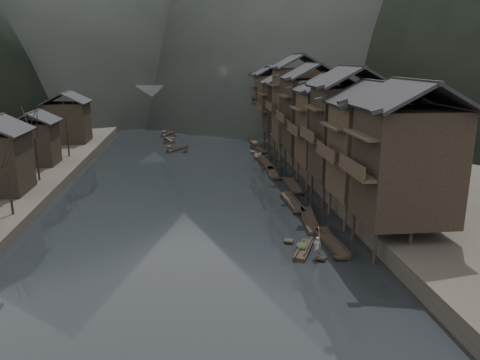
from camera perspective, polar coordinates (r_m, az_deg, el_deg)
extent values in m
plane|color=black|center=(44.84, -6.38, -5.37)|extent=(300.00, 300.00, 0.00)
cube|color=#2D2823|center=(90.30, 16.44, 4.91)|extent=(40.00, 200.00, 1.80)
cylinder|color=black|center=(37.36, 16.15, -7.96)|extent=(0.30, 0.30, 2.90)
cylinder|color=black|center=(41.51, 13.67, -5.48)|extent=(0.30, 0.30, 2.90)
cylinder|color=black|center=(38.46, 19.98, -7.62)|extent=(0.30, 0.30, 2.90)
cylinder|color=black|center=(42.51, 17.18, -5.25)|extent=(0.30, 0.30, 2.90)
cube|color=black|center=(38.99, 19.66, 1.62)|extent=(7.00, 6.00, 8.95)
cube|color=black|center=(37.53, 14.09, 0.86)|extent=(1.20, 5.70, 0.25)
cylinder|color=black|center=(43.46, 12.70, -4.50)|extent=(0.30, 0.30, 2.90)
cylinder|color=black|center=(47.79, 10.87, -2.63)|extent=(0.30, 0.30, 2.90)
cylinder|color=black|center=(44.41, 16.07, -4.30)|extent=(0.30, 0.30, 2.90)
cylinder|color=black|center=(48.66, 13.97, -2.50)|extent=(0.30, 0.30, 2.90)
cube|color=black|center=(45.28, 15.85, 3.38)|extent=(7.00, 6.00, 8.54)
cube|color=black|center=(44.03, 10.97, 2.80)|extent=(1.20, 5.70, 0.25)
cylinder|color=black|center=(49.80, 10.14, -1.89)|extent=(0.30, 0.30, 2.90)
cylinder|color=black|center=(54.24, 8.74, -0.45)|extent=(0.30, 0.30, 2.90)
cylinder|color=black|center=(50.63, 13.13, -1.77)|extent=(0.30, 0.30, 2.90)
cylinder|color=black|center=(55.01, 11.51, -0.37)|extent=(0.30, 0.30, 2.90)
cube|color=black|center=(51.63, 13.03, 5.58)|extent=(7.00, 6.00, 9.74)
cube|color=black|center=(50.54, 8.69, 5.04)|extent=(1.20, 5.70, 0.25)
cylinder|color=black|center=(56.30, 8.17, 0.13)|extent=(0.30, 0.30, 2.90)
cylinder|color=black|center=(60.82, 7.06, 1.26)|extent=(0.30, 0.30, 2.90)
cylinder|color=black|center=(57.04, 10.85, 0.20)|extent=(0.30, 0.30, 2.90)
cylinder|color=black|center=(61.50, 9.56, 1.32)|extent=(0.30, 0.30, 2.90)
cube|color=black|center=(58.28, 10.76, 6.20)|extent=(7.00, 6.00, 8.72)
cube|color=black|center=(57.31, 6.89, 5.77)|extent=(1.20, 5.70, 0.25)
cylinder|color=black|center=(63.85, 6.41, 1.93)|extent=(0.30, 0.30, 2.90)
cylinder|color=black|center=(68.43, 5.54, 2.81)|extent=(0.30, 0.30, 2.90)
cylinder|color=black|center=(64.50, 8.80, 1.97)|extent=(0.30, 0.30, 2.90)
cylinder|color=black|center=(69.04, 7.78, 2.85)|extent=(0.30, 0.30, 2.90)
cube|color=black|center=(65.83, 8.77, 7.75)|extent=(7.00, 6.00, 9.89)
cube|color=black|center=(64.98, 5.32, 7.33)|extent=(1.20, 5.70, 0.25)
cylinder|color=black|center=(72.47, 4.87, 3.49)|extent=(0.30, 0.30, 2.90)
cylinder|color=black|center=(77.10, 4.19, 4.19)|extent=(0.30, 0.30, 2.90)
cylinder|color=black|center=(73.04, 7.00, 3.53)|extent=(0.30, 0.30, 2.90)
cylinder|color=black|center=(77.64, 6.20, 4.21)|extent=(0.30, 0.30, 2.90)
cube|color=black|center=(74.45, 7.00, 9.06)|extent=(7.00, 6.00, 11.08)
cube|color=black|center=(73.70, 3.93, 8.64)|extent=(1.20, 5.70, 0.25)
cylinder|color=black|center=(82.14, 3.54, 4.85)|extent=(0.30, 0.30, 2.90)
cylinder|color=black|center=(86.80, 3.01, 5.39)|extent=(0.30, 0.30, 2.90)
cylinder|color=black|center=(82.64, 5.43, 4.87)|extent=(0.30, 0.30, 2.90)
cylinder|color=black|center=(87.28, 4.80, 5.41)|extent=(0.30, 0.30, 2.90)
cube|color=black|center=(84.30, 5.42, 8.81)|extent=(7.00, 6.00, 8.30)
cube|color=black|center=(83.63, 2.70, 8.52)|extent=(1.20, 5.70, 0.25)
cylinder|color=black|center=(93.83, 2.30, 6.10)|extent=(0.30, 0.30, 2.90)
cylinder|color=black|center=(98.53, 1.89, 6.52)|extent=(0.30, 0.30, 2.90)
cylinder|color=black|center=(94.27, 3.96, 6.12)|extent=(0.30, 0.30, 2.90)
cylinder|color=black|center=(98.95, 3.47, 6.53)|extent=(0.30, 0.30, 2.90)
cube|color=black|center=(95.99, 3.98, 9.84)|extent=(7.00, 6.00, 9.26)
cube|color=black|center=(95.41, 1.58, 9.56)|extent=(1.20, 5.70, 0.25)
cube|color=black|center=(70.25, -23.52, 4.29)|extent=(5.00, 5.00, 5.80)
cube|color=black|center=(87.35, -20.18, 6.76)|extent=(6.50, 6.50, 6.80)
cylinder|color=black|center=(48.89, -26.84, -1.07)|extent=(0.24, 0.24, 4.34)
cylinder|color=black|center=(60.85, -22.74, 2.63)|extent=(0.24, 0.24, 5.19)
cylinder|color=black|center=(74.24, -19.78, 4.95)|extent=(0.24, 0.24, 5.31)
cube|color=black|center=(40.55, 11.00, -7.56)|extent=(1.46, 6.30, 0.30)
cube|color=black|center=(40.48, 11.02, -7.32)|extent=(1.50, 6.18, 0.10)
cube|color=black|center=(43.21, 10.07, -5.89)|extent=(0.98, 0.82, 0.33)
cube|color=black|center=(37.83, 12.10, -9.06)|extent=(0.98, 0.82, 0.33)
cube|color=black|center=(45.71, 8.41, -4.85)|extent=(1.99, 7.56, 0.30)
cube|color=black|center=(45.65, 8.42, -4.64)|extent=(2.02, 7.41, 0.10)
cube|color=black|center=(48.84, 6.89, -3.33)|extent=(1.04, 1.02, 0.36)
cube|color=black|center=(42.56, 10.18, -6.23)|extent=(1.04, 1.02, 0.36)
cube|color=black|center=(50.73, 6.39, -2.79)|extent=(1.37, 6.76, 0.30)
cube|color=black|center=(50.68, 6.40, -2.60)|extent=(1.42, 6.63, 0.10)
cube|color=black|center=(53.73, 5.79, -1.62)|extent=(0.97, 0.86, 0.34)
cube|color=black|center=(47.68, 7.08, -3.79)|extent=(0.97, 0.86, 0.34)
cube|color=black|center=(57.29, 6.45, -0.75)|extent=(1.28, 6.46, 0.30)
cube|color=black|center=(57.24, 6.45, -0.58)|extent=(1.33, 6.33, 0.10)
cube|color=black|center=(60.14, 5.73, 0.15)|extent=(0.96, 0.82, 0.34)
cube|color=black|center=(54.38, 7.25, -1.47)|extent=(0.96, 0.82, 0.34)
cube|color=black|center=(63.68, 3.95, 0.89)|extent=(1.54, 6.62, 0.30)
cube|color=black|center=(63.64, 3.96, 1.04)|extent=(1.59, 6.50, 0.10)
cube|color=black|center=(66.63, 3.30, 1.64)|extent=(0.99, 0.87, 0.34)
cube|color=black|center=(60.69, 4.68, 0.31)|extent=(0.99, 0.87, 0.34)
cube|color=black|center=(68.80, 3.20, 1.94)|extent=(1.22, 7.59, 0.30)
cube|color=black|center=(68.76, 3.20, 2.09)|extent=(1.27, 7.44, 0.10)
cube|color=black|center=(72.29, 2.78, 2.68)|extent=(0.95, 0.94, 0.37)
cube|color=black|center=(65.27, 3.67, 1.36)|extent=(0.95, 0.94, 0.37)
cube|color=black|center=(75.00, 2.21, 3.02)|extent=(1.88, 5.91, 0.30)
cube|color=black|center=(74.97, 2.21, 3.16)|extent=(1.92, 5.80, 0.10)
cube|color=black|center=(77.61, 1.63, 3.53)|extent=(1.02, 0.84, 0.32)
cube|color=black|center=(72.36, 2.82, 2.70)|extent=(1.02, 0.84, 0.32)
cube|color=black|center=(79.95, 2.27, 3.75)|extent=(1.98, 6.92, 0.30)
cube|color=black|center=(79.92, 2.27, 3.88)|extent=(2.02, 6.80, 0.10)
cube|color=black|center=(83.15, 2.23, 4.28)|extent=(1.04, 0.95, 0.35)
cube|color=black|center=(76.71, 2.32, 3.39)|extent=(1.04, 0.95, 0.35)
cube|color=black|center=(85.86, 1.77, 4.52)|extent=(1.20, 7.23, 0.30)
cube|color=black|center=(85.83, 1.77, 4.64)|extent=(1.25, 7.08, 0.10)
cube|color=black|center=(89.22, 1.49, 5.00)|extent=(0.95, 0.90, 0.36)
cube|color=black|center=(82.46, 2.07, 4.19)|extent=(0.95, 0.90, 0.36)
cube|color=black|center=(93.23, 0.58, 5.34)|extent=(1.91, 6.22, 0.30)
cube|color=black|center=(93.20, 0.58, 5.45)|extent=(1.95, 6.11, 0.10)
cube|color=black|center=(96.02, 0.14, 5.70)|extent=(1.03, 0.88, 0.33)
cube|color=black|center=(90.40, 1.05, 5.13)|extent=(1.03, 0.88, 0.33)
cube|color=black|center=(99.03, 0.50, 5.89)|extent=(1.34, 7.42, 0.30)
cube|color=black|center=(99.00, 0.50, 5.99)|extent=(1.39, 7.28, 0.10)
cube|color=black|center=(102.48, 0.20, 6.27)|extent=(0.96, 0.94, 0.36)
cube|color=black|center=(95.54, 0.82, 5.65)|extent=(0.96, 0.94, 0.36)
cube|color=black|center=(103.82, 0.53, 6.30)|extent=(1.90, 7.63, 0.30)
cube|color=black|center=(103.79, 0.53, 6.40)|extent=(1.94, 7.49, 0.10)
cube|color=black|center=(107.30, 0.09, 6.65)|extent=(1.03, 1.02, 0.36)
cube|color=black|center=(100.30, 0.99, 6.08)|extent=(1.03, 1.02, 0.36)
cube|color=black|center=(80.86, -7.68, 3.76)|extent=(3.64, 4.79, 0.30)
cube|color=black|center=(80.83, -7.69, 3.88)|extent=(3.63, 4.73, 0.10)
cube|color=black|center=(82.88, -8.59, 4.09)|extent=(1.06, 1.00, 0.30)
cube|color=black|center=(78.82, -6.73, 3.61)|extent=(1.06, 1.00, 0.30)
cube|color=black|center=(89.98, -8.64, 4.83)|extent=(2.26, 4.79, 0.30)
cube|color=black|center=(89.95, -8.64, 4.94)|extent=(2.28, 4.71, 0.10)
cube|color=black|center=(92.07, -8.20, 5.16)|extent=(0.98, 0.80, 0.29)
cube|color=black|center=(87.86, -9.10, 4.67)|extent=(0.98, 0.80, 0.29)
cube|color=black|center=(97.58, -8.66, 5.59)|extent=(3.19, 5.92, 0.30)
cube|color=black|center=(97.55, -8.66, 5.70)|extent=(3.19, 5.83, 0.10)
cube|color=black|center=(100.23, -9.23, 5.89)|extent=(1.07, 1.01, 0.33)
cube|color=black|center=(94.89, -8.06, 5.44)|extent=(1.07, 1.01, 0.33)
cube|color=#4C4C4F|center=(114.43, -6.54, 10.54)|extent=(40.00, 6.00, 1.60)
cube|color=#4C4C4F|center=(111.65, -6.56, 11.11)|extent=(40.00, 0.50, 1.00)
cube|color=#4C4C4F|center=(117.04, -6.56, 11.27)|extent=(40.00, 0.50, 1.00)
cube|color=#4C4C4F|center=(115.68, -13.50, 8.29)|extent=(3.20, 6.00, 6.40)
cube|color=#4C4C4F|center=(114.88, -8.75, 8.48)|extent=(3.20, 6.00, 6.40)
cube|color=#4C4C4F|center=(114.85, -4.21, 8.61)|extent=(3.20, 6.00, 6.40)
cube|color=#4C4C4F|center=(115.59, 0.55, 8.68)|extent=(3.20, 6.00, 6.40)
cube|color=black|center=(38.82, 7.78, -8.45)|extent=(2.62, 4.30, 0.30)
cube|color=black|center=(38.75, 7.79, -8.20)|extent=(2.63, 4.24, 0.10)
cube|color=black|center=(40.27, 5.96, -7.30)|extent=(0.95, 0.82, 0.28)
cube|color=black|center=(37.31, 9.77, -9.28)|extent=(0.95, 0.82, 0.28)
ellipsoid|color=black|center=(38.75, 7.61, -7.54)|extent=(1.03, 1.34, 0.62)
imported|color=slate|center=(37.23, 9.41, -7.69)|extent=(0.68, 0.52, 1.66)
cylinder|color=#8C7A51|center=(36.41, 9.88, -3.99)|extent=(0.87, 1.68, 3.39)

